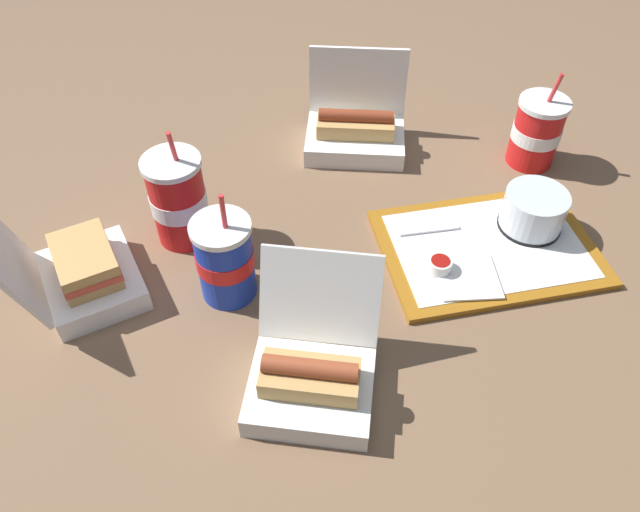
{
  "coord_description": "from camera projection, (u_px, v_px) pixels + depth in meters",
  "views": [
    {
      "loc": [
        -0.31,
        -0.62,
        0.79
      ],
      "look_at": [
        -0.0,
        0.02,
        0.05
      ],
      "focal_mm": 35.0,
      "sensor_mm": 36.0,
      "label": 1
    }
  ],
  "objects": [
    {
      "name": "cake_container",
      "position": [
        533.0,
        211.0,
        1.1
      ],
      "size": [
        0.11,
        0.11,
        0.07
      ],
      "color": "black",
      "rests_on": "food_tray"
    },
    {
      "name": "food_tray",
      "position": [
        488.0,
        248.0,
        1.1
      ],
      "size": [
        0.42,
        0.34,
        0.01
      ],
      "color": "#A56619",
      "rests_on": "ground_plane"
    },
    {
      "name": "ground_plane",
      "position": [
        325.0,
        282.0,
        1.05
      ],
      "size": [
        3.2,
        3.2,
        0.0
      ],
      "primitive_type": "plane",
      "color": "brown"
    },
    {
      "name": "clamshell_sandwich_left",
      "position": [
        82.0,
        273.0,
        1.0
      ],
      "size": [
        0.2,
        0.18,
        0.18
      ],
      "color": "white",
      "rests_on": "ground_plane"
    },
    {
      "name": "soda_cup_corner",
      "position": [
        178.0,
        199.0,
        1.07
      ],
      "size": [
        0.1,
        0.1,
        0.23
      ],
      "color": "red",
      "rests_on": "ground_plane"
    },
    {
      "name": "plastic_fork",
      "position": [
        429.0,
        230.0,
        1.11
      ],
      "size": [
        0.11,
        0.04,
        0.0
      ],
      "primitive_type": "cube",
      "rotation": [
        0.0,
        0.0,
        -0.28
      ],
      "color": "white",
      "rests_on": "food_tray"
    },
    {
      "name": "ketchup_cup",
      "position": [
        440.0,
        265.0,
        1.04
      ],
      "size": [
        0.04,
        0.04,
        0.02
      ],
      "color": "white",
      "rests_on": "food_tray"
    },
    {
      "name": "napkin_stack",
      "position": [
        467.0,
        277.0,
        1.04
      ],
      "size": [
        0.13,
        0.13,
        0.0
      ],
      "primitive_type": "cube",
      "rotation": [
        0.0,
        0.0,
        -0.39
      ],
      "color": "white",
      "rests_on": "food_tray"
    },
    {
      "name": "clamshell_hotdog_corner",
      "position": [
        311.0,
        376.0,
        0.88
      ],
      "size": [
        0.26,
        0.27,
        0.17
      ],
      "color": "white",
      "rests_on": "ground_plane"
    },
    {
      "name": "soda_cup_center",
      "position": [
        537.0,
        132.0,
        1.23
      ],
      "size": [
        0.1,
        0.1,
        0.2
      ],
      "color": "red",
      "rests_on": "ground_plane"
    },
    {
      "name": "clamshell_hotdog_front",
      "position": [
        355.0,
        129.0,
        1.28
      ],
      "size": [
        0.25,
        0.24,
        0.18
      ],
      "color": "white",
      "rests_on": "ground_plane"
    },
    {
      "name": "soda_cup_back",
      "position": [
        225.0,
        259.0,
        0.98
      ],
      "size": [
        0.1,
        0.1,
        0.21
      ],
      "color": "#1938B7",
      "rests_on": "ground_plane"
    }
  ]
}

